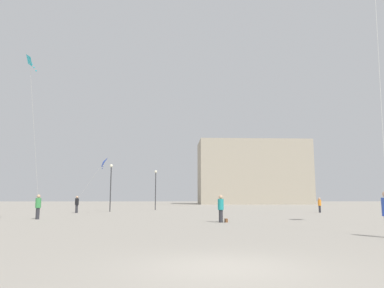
% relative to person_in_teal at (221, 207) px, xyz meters
% --- Properties ---
extents(ground_plane, '(300.00, 300.00, 0.00)m').
position_rel_person_in_teal_xyz_m(ground_plane, '(-1.61, -15.32, -0.96)').
color(ground_plane, '#9E9689').
extents(person_in_teal, '(0.38, 0.38, 1.76)m').
position_rel_person_in_teal_xyz_m(person_in_teal, '(0.00, 0.00, 0.00)').
color(person_in_teal, '#2D2D33').
rests_on(person_in_teal, ground_plane).
extents(person_in_black, '(0.39, 0.39, 1.77)m').
position_rel_person_in_teal_xyz_m(person_in_black, '(-13.50, 15.19, 0.01)').
color(person_in_black, '#2D2D33').
rests_on(person_in_black, ground_plane).
extents(person_in_orange, '(0.35, 0.35, 1.60)m').
position_rel_person_in_teal_xyz_m(person_in_orange, '(12.24, 15.23, -0.08)').
color(person_in_orange, '#2D2D33').
rests_on(person_in_orange, ground_plane).
extents(person_in_green, '(0.40, 0.40, 1.82)m').
position_rel_person_in_teal_xyz_m(person_in_green, '(-13.19, 3.88, 0.04)').
color(person_in_green, '#2D2D33').
rests_on(person_in_green, ground_plane).
extents(kite_cyan_delta, '(0.99, 4.87, 9.58)m').
position_rel_person_in_teal_xyz_m(kite_cyan_delta, '(-12.63, -0.32, 9.31)').
color(kite_cyan_delta, '#1EB2C6').
extents(kite_cobalt_diamond, '(3.53, 2.48, 4.40)m').
position_rel_person_in_teal_xyz_m(kite_cobalt_diamond, '(-10.47, 13.37, 4.19)').
color(kite_cobalt_diamond, blue).
extents(building_left_hall, '(27.17, 13.26, 15.57)m').
position_rel_person_in_teal_xyz_m(building_left_hall, '(15.39, 67.61, 6.82)').
color(building_left_hall, '#A39984').
rests_on(building_left_hall, ground_plane).
extents(lamppost_east, '(0.36, 0.36, 5.17)m').
position_rel_person_in_teal_xyz_m(lamppost_east, '(-5.93, 24.54, 2.49)').
color(lamppost_east, '#2D2D30').
rests_on(lamppost_east, ground_plane).
extents(lamppost_west, '(0.36, 0.36, 5.42)m').
position_rel_person_in_teal_xyz_m(lamppost_west, '(-10.66, 18.52, 2.63)').
color(lamppost_west, '#2D2D30').
rests_on(lamppost_west, ground_plane).
extents(handbag_beside_flyer, '(0.19, 0.34, 0.24)m').
position_rel_person_in_teal_xyz_m(handbag_beside_flyer, '(0.35, 0.10, -0.84)').
color(handbag_beside_flyer, brown).
rests_on(handbag_beside_flyer, ground_plane).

